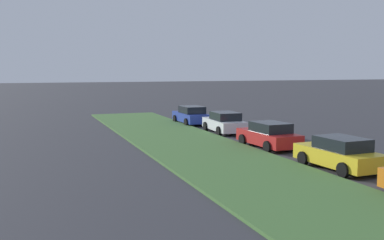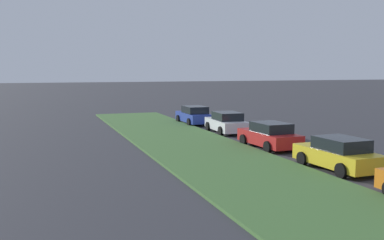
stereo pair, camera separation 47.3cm
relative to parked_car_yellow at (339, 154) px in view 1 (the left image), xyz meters
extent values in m
cube|color=#477238|center=(-2.50, 4.18, -0.66)|extent=(60.00, 6.00, 0.12)
cube|color=gold|center=(0.05, 0.00, -0.15)|extent=(4.38, 2.00, 0.70)
cube|color=black|center=(-0.15, -0.01, 0.48)|extent=(2.27, 1.70, 0.55)
cylinder|color=black|center=(1.36, 0.97, -0.40)|extent=(0.65, 0.25, 0.64)
cylinder|color=black|center=(1.44, -0.83, -0.40)|extent=(0.65, 0.25, 0.64)
cylinder|color=black|center=(-1.34, 0.84, -0.40)|extent=(0.65, 0.25, 0.64)
cylinder|color=black|center=(-1.26, -0.96, -0.40)|extent=(0.65, 0.25, 0.64)
cube|color=red|center=(6.06, 0.14, -0.15)|extent=(4.39, 2.02, 0.70)
cube|color=black|center=(5.86, 0.13, 0.48)|extent=(2.28, 1.71, 0.55)
cylinder|color=black|center=(7.36, 1.11, -0.40)|extent=(0.65, 0.25, 0.64)
cylinder|color=black|center=(7.45, -0.69, -0.40)|extent=(0.65, 0.25, 0.64)
cylinder|color=black|center=(4.67, 0.97, -0.40)|extent=(0.65, 0.25, 0.64)
cylinder|color=black|center=(4.76, -0.83, -0.40)|extent=(0.65, 0.25, 0.64)
cube|color=silver|center=(12.51, -0.01, -0.15)|extent=(4.38, 2.00, 0.70)
cube|color=black|center=(12.31, 0.00, 0.48)|extent=(2.27, 1.70, 0.55)
cylinder|color=black|center=(13.90, 0.83, -0.40)|extent=(0.65, 0.25, 0.64)
cylinder|color=black|center=(13.82, -0.97, -0.40)|extent=(0.65, 0.25, 0.64)
cylinder|color=black|center=(11.21, 0.95, -0.40)|extent=(0.65, 0.25, 0.64)
cylinder|color=black|center=(11.12, -0.85, -0.40)|extent=(0.65, 0.25, 0.64)
cube|color=#23389E|center=(18.00, 0.47, -0.15)|extent=(4.33, 1.87, 0.70)
cube|color=black|center=(17.80, 0.47, 0.48)|extent=(2.23, 1.64, 0.55)
cylinder|color=black|center=(19.34, 1.39, -0.40)|extent=(0.64, 0.23, 0.64)
cylinder|color=black|center=(19.37, -0.41, -0.40)|extent=(0.64, 0.23, 0.64)
cylinder|color=black|center=(16.64, 1.35, -0.40)|extent=(0.64, 0.23, 0.64)
cylinder|color=black|center=(16.67, -0.45, -0.40)|extent=(0.64, 0.23, 0.64)
camera|label=1|loc=(-16.38, 13.01, 3.76)|focal=42.39mm
camera|label=2|loc=(-16.54, 12.56, 3.76)|focal=42.39mm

